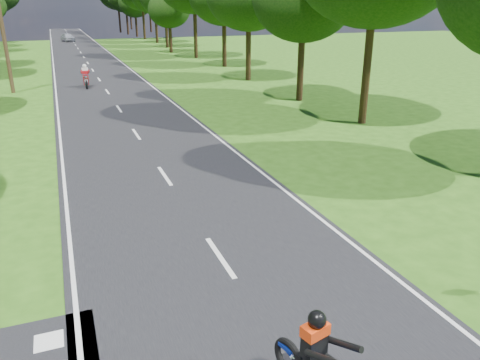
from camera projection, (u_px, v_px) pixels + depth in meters
name	position (u px, v px, depth m)	size (l,w,h in m)	color
ground	(252.00, 305.00, 9.34)	(160.00, 160.00, 0.00)	#295212
main_road	(84.00, 57.00, 52.99)	(7.00, 140.00, 0.02)	black
road_markings	(84.00, 59.00, 51.31)	(7.40, 140.00, 0.01)	silver
telegraph_pole	(3.00, 30.00, 30.33)	(1.20, 0.26, 8.00)	#382616
rider_far_red	(86.00, 76.00, 33.40)	(0.65, 1.96, 1.63)	#B7210E
distant_car	(68.00, 37.00, 74.84)	(1.53, 3.81, 1.30)	silver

